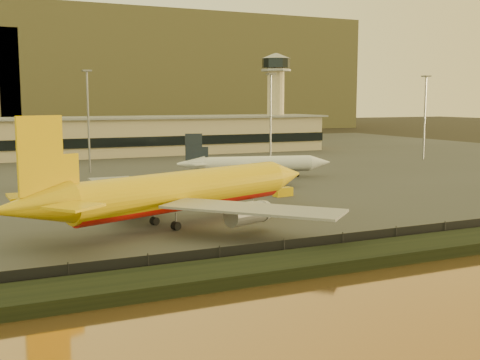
{
  "coord_description": "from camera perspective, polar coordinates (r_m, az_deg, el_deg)",
  "views": [
    {
      "loc": [
        -38.67,
        -71.64,
        18.24
      ],
      "look_at": [
        0.03,
        12.0,
        5.96
      ],
      "focal_mm": 45.0,
      "sensor_mm": 36.0,
      "label": 1
    }
  ],
  "objects": [
    {
      "name": "apron_light_masts",
      "position": [
        156.17,
        -4.76,
        6.63
      ],
      "size": [
        152.2,
        12.2,
        25.4
      ],
      "color": "slate",
      "rests_on": "tarmac"
    },
    {
      "name": "gse_vehicle_yellow",
      "position": [
        113.79,
        4.09,
        -1.13
      ],
      "size": [
        3.91,
        2.23,
        1.66
      ],
      "primitive_type": "cube",
      "rotation": [
        0.0,
        0.0,
        0.16
      ],
      "color": "gold",
      "rests_on": "tarmac"
    },
    {
      "name": "tarmac",
      "position": [
        172.02,
        -11.7,
        1.38
      ],
      "size": [
        320.0,
        220.0,
        0.2
      ],
      "primitive_type": "cube",
      "color": "#2D2D2D",
      "rests_on": "ground"
    },
    {
      "name": "perimeter_fence",
      "position": [
        72.25,
        8.38,
        -6.05
      ],
      "size": [
        300.0,
        0.05,
        2.2
      ],
      "primitive_type": "cube",
      "color": "black",
      "rests_on": "tarmac"
    },
    {
      "name": "embankment",
      "position": [
        69.2,
        10.2,
        -7.22
      ],
      "size": [
        320.0,
        7.0,
        1.4
      ],
      "primitive_type": "cube",
      "color": "black",
      "rests_on": "ground"
    },
    {
      "name": "white_narrowbody_jet",
      "position": [
        140.08,
        1.46,
        1.48
      ],
      "size": [
        36.21,
        34.69,
        10.5
      ],
      "rotation": [
        0.0,
        0.0,
        -0.24
      ],
      "color": "silver",
      "rests_on": "tarmac"
    },
    {
      "name": "control_tower",
      "position": [
        229.96,
        3.41,
        8.43
      ],
      "size": [
        11.2,
        11.2,
        35.5
      ],
      "color": "tan",
      "rests_on": "tarmac"
    },
    {
      "name": "dhl_cargo_jet",
      "position": [
        87.53,
        -5.67,
        -1.11
      ],
      "size": [
        52.57,
        49.87,
        16.24
      ],
      "rotation": [
        0.0,
        0.0,
        0.36
      ],
      "color": "gold",
      "rests_on": "tarmac"
    },
    {
      "name": "gse_vehicle_white",
      "position": [
        108.88,
        -18.26,
        -1.88
      ],
      "size": [
        4.0,
        2.36,
        1.69
      ],
      "primitive_type": "cube",
      "rotation": [
        0.0,
        0.0,
        -0.19
      ],
      "color": "silver",
      "rests_on": "tarmac"
    },
    {
      "name": "ground",
      "position": [
        83.42,
        3.46,
        -5.05
      ],
      "size": [
        900.0,
        900.0,
        0.0
      ],
      "primitive_type": "plane",
      "color": "black",
      "rests_on": "ground"
    },
    {
      "name": "terminal_building",
      "position": [
        199.02,
        -17.86,
        3.77
      ],
      "size": [
        202.0,
        25.0,
        12.6
      ],
      "color": "tan",
      "rests_on": "tarmac"
    }
  ]
}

